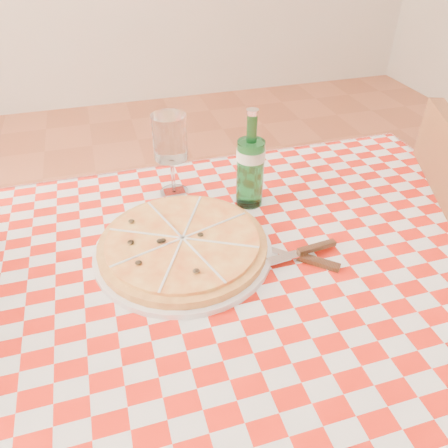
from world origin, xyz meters
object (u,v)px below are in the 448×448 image
object	(u,v)px
pizza_plate	(183,244)
wine_glass	(171,156)
dining_table	(241,297)
water_bottle	(251,159)

from	to	relation	value
pizza_plate	wine_glass	size ratio (longest dim) A/B	1.79
pizza_plate	wine_glass	bearing A→B (deg)	83.30
pizza_plate	wine_glass	xyz separation A→B (m)	(0.03, 0.23, 0.08)
dining_table	wine_glass	xyz separation A→B (m)	(-0.08, 0.30, 0.20)
dining_table	wine_glass	size ratio (longest dim) A/B	5.80
dining_table	water_bottle	bearing A→B (deg)	67.02
pizza_plate	dining_table	bearing A→B (deg)	-31.56
dining_table	water_bottle	world-z (taller)	water_bottle
pizza_plate	water_bottle	distance (m)	0.26
dining_table	wine_glass	bearing A→B (deg)	104.81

